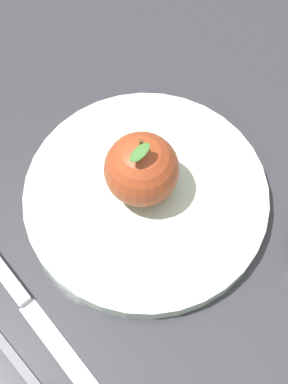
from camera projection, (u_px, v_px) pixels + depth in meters
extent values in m
plane|color=#2D2D33|center=(142.00, 224.00, 0.60)|extent=(2.40, 2.40, 0.00)
cylinder|color=#B2C6B2|center=(144.00, 196.00, 0.60)|extent=(0.26, 0.26, 0.02)
torus|color=#B2C6B2|center=(144.00, 194.00, 0.60)|extent=(0.26, 0.26, 0.01)
sphere|color=#9E3D1E|center=(142.00, 169.00, 0.57)|extent=(0.08, 0.08, 0.08)
cylinder|color=#4C3319|center=(141.00, 146.00, 0.53)|extent=(0.00, 0.00, 0.02)
ellipsoid|color=#386628|center=(140.00, 153.00, 0.52)|extent=(0.03, 0.02, 0.01)
cube|color=silver|center=(64.00, 353.00, 0.54)|extent=(0.10, 0.11, 0.00)
cube|color=silver|center=(3.00, 273.00, 0.57)|extent=(0.06, 0.07, 0.01)
cube|color=#59595E|center=(0.00, 340.00, 0.54)|extent=(0.08, 0.10, 0.01)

